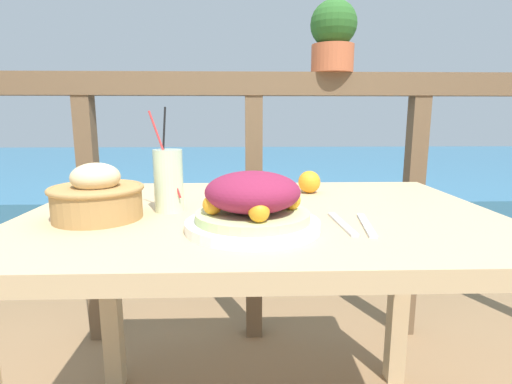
{
  "coord_description": "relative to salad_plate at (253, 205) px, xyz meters",
  "views": [
    {
      "loc": [
        -0.04,
        -0.97,
        0.97
      ],
      "look_at": [
        -0.02,
        -0.08,
        0.8
      ],
      "focal_mm": 28.0,
      "sensor_mm": 36.0,
      "label": 1
    }
  ],
  "objects": [
    {
      "name": "salad_plate",
      "position": [
        0.0,
        0.0,
        0.0
      ],
      "size": [
        0.28,
        0.28,
        0.12
      ],
      "color": "white",
      "rests_on": "patio_table"
    },
    {
      "name": "orange_near_basket",
      "position": [
        0.18,
        0.39,
        -0.02
      ],
      "size": [
        0.07,
        0.07,
        0.07
      ],
      "color": "orange",
      "rests_on": "patio_table"
    },
    {
      "name": "bread_basket",
      "position": [
        -0.35,
        0.1,
        0.0
      ],
      "size": [
        0.21,
        0.21,
        0.13
      ],
      "color": "#AD7F47",
      "rests_on": "patio_table"
    },
    {
      "name": "potted_plant",
      "position": [
        0.34,
        0.86,
        0.49
      ],
      "size": [
        0.18,
        0.18,
        0.28
      ],
      "color": "#B75B38",
      "rests_on": "railing_fence"
    },
    {
      "name": "knife",
      "position": [
        0.24,
        0.02,
        -0.05
      ],
      "size": [
        0.04,
        0.18,
        0.0
      ],
      "color": "silver",
      "rests_on": "patio_table"
    },
    {
      "name": "railing_fence",
      "position": [
        0.03,
        0.86,
        -0.02
      ],
      "size": [
        2.8,
        0.08,
        1.14
      ],
      "color": "brown",
      "rests_on": "ground_plane"
    },
    {
      "name": "fork",
      "position": [
        0.19,
        0.03,
        -0.05
      ],
      "size": [
        0.02,
        0.18,
        0.0
      ],
      "color": "silver",
      "rests_on": "patio_table"
    },
    {
      "name": "drink_glass",
      "position": [
        -0.2,
        0.17,
        0.02
      ],
      "size": [
        0.08,
        0.07,
        0.25
      ],
      "color": "beige",
      "rests_on": "patio_table"
    },
    {
      "name": "sea_backdrop",
      "position": [
        0.03,
        3.36,
        -0.54
      ],
      "size": [
        12.0,
        4.0,
        0.49
      ],
      "color": "teal",
      "rests_on": "ground_plane"
    },
    {
      "name": "patio_table",
      "position": [
        0.03,
        0.18,
        -0.15
      ],
      "size": [
        1.14,
        0.81,
        0.74
      ],
      "color": "tan",
      "rests_on": "ground_plane"
    }
  ]
}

